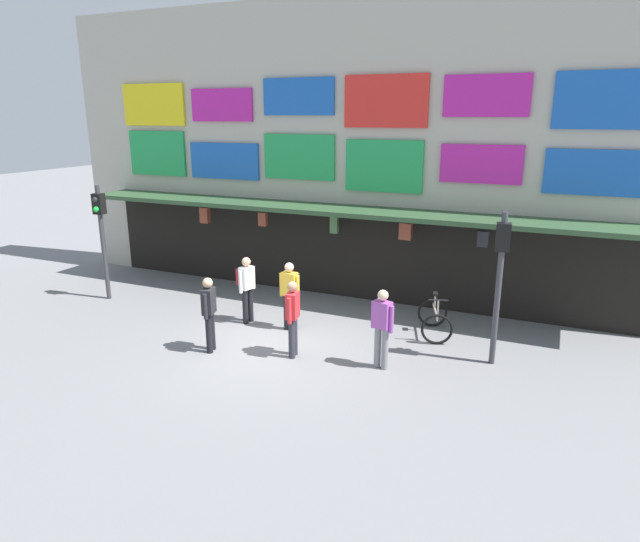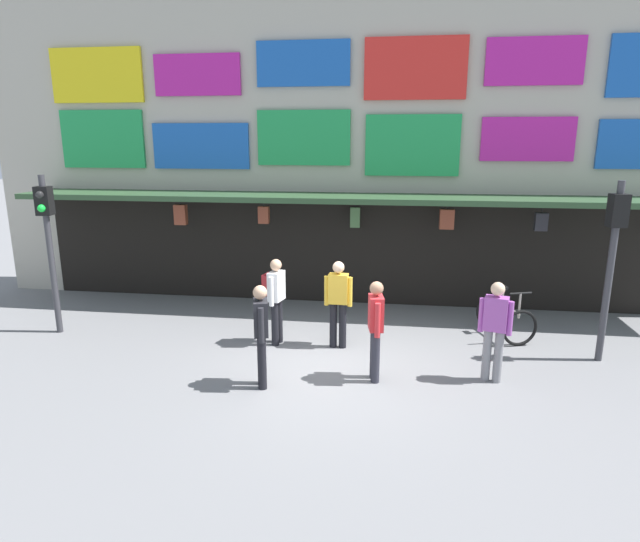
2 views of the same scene
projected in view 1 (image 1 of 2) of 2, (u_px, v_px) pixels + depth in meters
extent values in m
plane|color=slate|center=(273.00, 346.00, 12.33)|extent=(80.00, 80.00, 0.00)
cube|color=#B2AD9E|center=(349.00, 153.00, 15.28)|extent=(18.00, 1.20, 8.00)
cube|color=#2D4C2D|center=(330.00, 210.00, 14.52)|extent=(15.30, 1.40, 0.12)
cube|color=yellow|center=(154.00, 105.00, 16.74)|extent=(2.26, 0.08, 1.23)
cube|color=#B71E93|center=(222.00, 105.00, 15.79)|extent=(2.04, 0.08, 0.92)
cube|color=blue|center=(298.00, 97.00, 14.78)|extent=(2.10, 0.08, 0.97)
cube|color=red|center=(386.00, 101.00, 13.86)|extent=(2.20, 0.08, 1.30)
cube|color=#B71E93|center=(486.00, 96.00, 12.88)|extent=(2.01, 0.08, 0.97)
cube|color=blue|center=(602.00, 100.00, 11.96)|extent=(1.98, 0.08, 1.25)
cube|color=green|center=(157.00, 153.00, 17.14)|extent=(2.09, 0.08, 1.36)
cube|color=blue|center=(224.00, 161.00, 16.22)|extent=(2.33, 0.08, 1.05)
cube|color=green|center=(299.00, 157.00, 15.22)|extent=(2.14, 0.08, 1.23)
cube|color=green|center=(384.00, 166.00, 14.31)|extent=(2.09, 0.08, 1.34)
cube|color=#B71E93|center=(481.00, 164.00, 13.32)|extent=(1.96, 0.08, 0.93)
cube|color=blue|center=(592.00, 173.00, 12.39)|extent=(2.05, 0.08, 1.03)
cylinder|color=black|center=(204.00, 205.00, 16.12)|extent=(0.02, 0.02, 0.15)
cube|color=brown|center=(205.00, 215.00, 16.21)|extent=(0.28, 0.17, 0.46)
cylinder|color=black|center=(263.00, 210.00, 15.32)|extent=(0.02, 0.02, 0.15)
cube|color=brown|center=(263.00, 219.00, 15.40)|extent=(0.24, 0.14, 0.39)
cylinder|color=black|center=(334.00, 214.00, 14.79)|extent=(0.02, 0.02, 0.17)
cube|color=#477042|center=(334.00, 225.00, 14.87)|extent=(0.22, 0.13, 0.45)
cylinder|color=black|center=(406.00, 220.00, 13.89)|extent=(0.02, 0.02, 0.17)
cube|color=brown|center=(406.00, 231.00, 13.98)|extent=(0.31, 0.19, 0.43)
cylinder|color=black|center=(484.00, 227.00, 13.02)|extent=(0.02, 0.02, 0.19)
cube|color=#232328|center=(483.00, 239.00, 13.09)|extent=(0.26, 0.15, 0.38)
cube|color=black|center=(339.00, 253.00, 15.49)|extent=(15.30, 0.04, 2.50)
cylinder|color=#38383D|center=(103.00, 243.00, 15.13)|extent=(0.12, 0.12, 3.20)
cube|color=black|center=(99.00, 204.00, 14.82)|extent=(0.31, 0.27, 0.56)
sphere|color=black|center=(95.00, 200.00, 14.67)|extent=(0.15, 0.15, 0.15)
sphere|color=#19DB3D|center=(96.00, 209.00, 14.74)|extent=(0.15, 0.15, 0.15)
cylinder|color=#38383D|center=(498.00, 290.00, 11.06)|extent=(0.12, 0.12, 3.20)
cube|color=black|center=(503.00, 237.00, 10.76)|extent=(0.31, 0.27, 0.56)
sphere|color=black|center=(504.00, 229.00, 10.84)|extent=(0.15, 0.15, 0.15)
sphere|color=#19DB3D|center=(502.00, 242.00, 10.91)|extent=(0.15, 0.15, 0.15)
torus|color=black|center=(437.00, 329.00, 12.34)|extent=(0.70, 0.28, 0.72)
torus|color=black|center=(432.00, 313.00, 13.39)|extent=(0.70, 0.28, 0.72)
cylinder|color=#A3998E|center=(435.00, 311.00, 12.80)|extent=(0.35, 0.96, 0.05)
cylinder|color=#A3998E|center=(435.00, 302.00, 12.91)|extent=(0.04, 0.04, 0.35)
cube|color=black|center=(435.00, 294.00, 12.86)|extent=(0.16, 0.22, 0.06)
cylinder|color=#A3998E|center=(438.00, 311.00, 12.30)|extent=(0.04, 0.04, 0.50)
cylinder|color=black|center=(438.00, 300.00, 12.24)|extent=(0.43, 0.17, 0.04)
cylinder|color=black|center=(212.00, 331.00, 12.06)|extent=(0.14, 0.14, 0.88)
cylinder|color=black|center=(209.00, 334.00, 11.89)|extent=(0.14, 0.14, 0.88)
cube|color=#232328|center=(209.00, 301.00, 11.77)|extent=(0.31, 0.41, 0.56)
sphere|color=tan|center=(208.00, 283.00, 11.66)|extent=(0.22, 0.22, 0.22)
cylinder|color=#232328|center=(212.00, 300.00, 12.00)|extent=(0.09, 0.09, 0.56)
cylinder|color=#232328|center=(205.00, 307.00, 11.58)|extent=(0.09, 0.09, 0.56)
cylinder|color=black|center=(293.00, 313.00, 13.14)|extent=(0.14, 0.14, 0.88)
cylinder|color=black|center=(287.00, 312.00, 13.21)|extent=(0.14, 0.14, 0.88)
cube|color=gold|center=(289.00, 284.00, 12.98)|extent=(0.37, 0.24, 0.56)
sphere|color=beige|center=(289.00, 267.00, 12.87)|extent=(0.22, 0.22, 0.22)
cylinder|color=gold|center=(298.00, 287.00, 12.90)|extent=(0.09, 0.09, 0.56)
cylinder|color=gold|center=(281.00, 285.00, 13.09)|extent=(0.09, 0.09, 0.56)
cube|color=brown|center=(293.00, 281.00, 13.11)|extent=(0.29, 0.17, 0.40)
cylinder|color=#2D2D38|center=(292.00, 339.00, 11.63)|extent=(0.14, 0.14, 0.88)
cylinder|color=#2D2D38|center=(294.00, 336.00, 11.79)|extent=(0.14, 0.14, 0.88)
cube|color=red|center=(293.00, 305.00, 11.51)|extent=(0.27, 0.39, 0.56)
sphere|color=#A87A5B|center=(292.00, 287.00, 11.40)|extent=(0.22, 0.22, 0.22)
cylinder|color=red|center=(289.00, 311.00, 11.32)|extent=(0.09, 0.09, 0.56)
cylinder|color=red|center=(296.00, 304.00, 11.73)|extent=(0.09, 0.09, 0.56)
cylinder|color=gray|center=(378.00, 347.00, 11.23)|extent=(0.14, 0.14, 0.88)
cylinder|color=gray|center=(385.00, 349.00, 11.11)|extent=(0.14, 0.14, 0.88)
cube|color=#9E4CA8|center=(382.00, 315.00, 10.97)|extent=(0.41, 0.31, 0.56)
sphere|color=beige|center=(383.00, 295.00, 10.86)|extent=(0.22, 0.22, 0.22)
cylinder|color=#9E4CA8|center=(373.00, 314.00, 11.12)|extent=(0.09, 0.09, 0.56)
cylinder|color=#9E4CA8|center=(392.00, 319.00, 10.85)|extent=(0.09, 0.09, 0.56)
cylinder|color=black|center=(250.00, 305.00, 13.72)|extent=(0.14, 0.14, 0.88)
cylinder|color=black|center=(245.00, 307.00, 13.58)|extent=(0.14, 0.14, 0.88)
cube|color=white|center=(247.00, 278.00, 13.46)|extent=(0.30, 0.40, 0.56)
sphere|color=tan|center=(246.00, 262.00, 13.34)|extent=(0.22, 0.22, 0.22)
cylinder|color=white|center=(253.00, 278.00, 13.64)|extent=(0.09, 0.09, 0.56)
cylinder|color=white|center=(240.00, 282.00, 13.30)|extent=(0.09, 0.09, 0.56)
cube|color=maroon|center=(242.00, 276.00, 13.54)|extent=(0.22, 0.31, 0.40)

